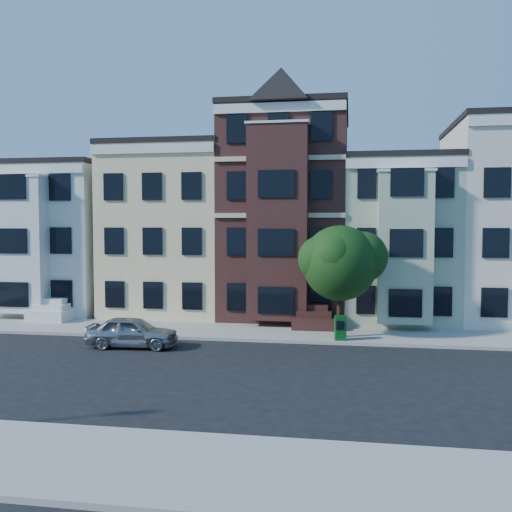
# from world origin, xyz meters

# --- Properties ---
(ground) EXTENTS (120.00, 120.00, 0.00)m
(ground) POSITION_xyz_m (0.00, 0.00, 0.00)
(ground) COLOR black
(far_sidewalk) EXTENTS (60.00, 4.00, 0.15)m
(far_sidewalk) POSITION_xyz_m (0.00, 8.00, 0.07)
(far_sidewalk) COLOR #9E9B93
(far_sidewalk) RESTS_ON ground
(near_sidewalk) EXTENTS (60.00, 4.00, 0.15)m
(near_sidewalk) POSITION_xyz_m (0.00, -8.00, 0.07)
(near_sidewalk) COLOR #9E9B93
(near_sidewalk) RESTS_ON ground
(house_white) EXTENTS (8.00, 9.00, 9.00)m
(house_white) POSITION_xyz_m (-15.00, 14.50, 4.50)
(house_white) COLOR silver
(house_white) RESTS_ON ground
(house_yellow) EXTENTS (7.00, 9.00, 10.00)m
(house_yellow) POSITION_xyz_m (-7.00, 14.50, 5.00)
(house_yellow) COLOR beige
(house_yellow) RESTS_ON ground
(house_brown) EXTENTS (7.00, 9.00, 12.00)m
(house_brown) POSITION_xyz_m (0.00, 14.50, 6.00)
(house_brown) COLOR #3A1D19
(house_brown) RESTS_ON ground
(house_green) EXTENTS (6.00, 9.00, 9.00)m
(house_green) POSITION_xyz_m (6.50, 14.50, 4.50)
(house_green) COLOR #A5B597
(house_green) RESTS_ON ground
(street_tree) EXTENTS (5.95, 5.95, 6.59)m
(street_tree) POSITION_xyz_m (3.29, 7.18, 3.45)
(street_tree) COLOR #1B4814
(street_tree) RESTS_ON far_sidewalk
(parked_car) EXTENTS (4.18, 1.85, 1.40)m
(parked_car) POSITION_xyz_m (-5.87, 4.03, 0.70)
(parked_car) COLOR #9A9CA2
(parked_car) RESTS_ON ground
(newspaper_box) EXTENTS (0.57, 0.52, 1.13)m
(newspaper_box) POSITION_xyz_m (3.35, 6.45, 0.72)
(newspaper_box) COLOR #0E561D
(newspaper_box) RESTS_ON far_sidewalk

